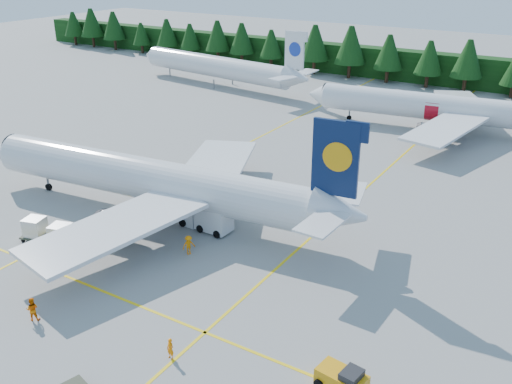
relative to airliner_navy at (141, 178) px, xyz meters
The scene contains 15 objects.
ground 13.77m from the airliner_navy, 31.31° to the right, with size 320.00×320.00×0.00m, color gray.
taxi_stripe_a 13.89m from the airliner_navy, 101.52° to the left, with size 0.25×120.00×0.01m, color yellow.
taxi_stripe_b 22.04m from the airliner_navy, 37.11° to the left, with size 0.25×120.00×0.01m, color yellow.
taxi_stripe_cross 17.56m from the airliner_navy, 48.69° to the right, with size 80.00×0.25×0.01m, color yellow.
treeline_hedge 75.96m from the airliner_navy, 81.42° to the left, with size 220.00×4.00×6.00m, color black.
airliner_navy is the anchor object (origin of this frame).
airliner_red 46.96m from the airliner_navy, 69.27° to the left, with size 39.19×32.09×11.41m.
airliner_far_left 58.73m from the airliner_navy, 118.83° to the left, with size 40.90×9.26×11.93m.
airstairs 3.27m from the airliner_navy, 14.31° to the right, with size 5.01×6.80×4.14m.
service_truck 8.15m from the airliner_navy, ahead, with size 5.44×2.17×2.59m.
baggage_tug 30.99m from the airliner_navy, 24.99° to the right, with size 3.25×2.04×1.63m.
uld_pair 10.43m from the airliner_navy, 105.66° to the right, with size 5.98×2.74×1.88m.
crew_a 23.75m from the airliner_navy, 43.76° to the right, with size 0.56×0.37×1.55m, color orange.
crew_b 19.32m from the airliner_navy, 72.69° to the right, with size 0.90×0.70×1.85m, color orange.
crew_c 10.86m from the airliner_navy, 25.69° to the right, with size 0.76×0.51×1.83m, color orange.
Camera 1 is at (26.51, -32.39, 25.37)m, focal length 40.00 mm.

